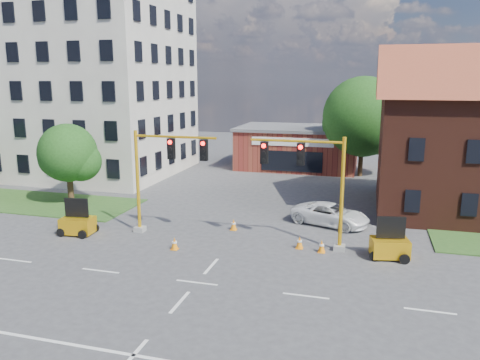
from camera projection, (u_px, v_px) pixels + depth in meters
The scene contains 16 objects.
ground at pixel (197, 283), 21.42m from camera, with size 120.00×120.00×0.00m, color #404042.
grass_verge_nw at pixel (0, 199), 36.10m from camera, with size 22.00×6.00×0.08m, color #29501E.
lane_markings at pixel (170, 313), 18.59m from camera, with size 60.00×36.00×0.01m, color white, non-canonical shape.
office_block at pixel (82, 67), 45.15m from camera, with size 18.40×15.40×20.60m.
brick_shop at pixel (298, 147), 49.18m from camera, with size 12.40×8.40×4.30m.
tree_large at pixel (367, 119), 43.94m from camera, with size 7.92×7.54×9.46m.
tree_nw_front at pixel (71, 155), 34.23m from camera, with size 4.48×4.27×6.00m.
signal_mast_west at pixel (162, 170), 27.39m from camera, with size 5.30×0.60×6.20m.
signal_mast_east at pixel (311, 178), 25.09m from camera, with size 5.30×0.60×6.20m.
trailer_west at pixel (78, 224), 27.99m from camera, with size 1.99×1.45×2.12m.
trailer_east at pixel (390, 246), 24.25m from camera, with size 2.09×1.61×2.13m.
cone_a at pixel (175, 244), 25.52m from camera, with size 0.40×0.40×0.70m.
cone_b at pixel (234, 225), 28.86m from camera, with size 0.40×0.40×0.70m.
cone_c at pixel (322, 246), 25.11m from camera, with size 0.40×0.40×0.70m.
cone_d at pixel (299, 243), 25.69m from camera, with size 0.40×0.40×0.70m.
pickup_white at pixel (330, 214), 29.84m from camera, with size 2.27×4.93×1.37m, color white.
Camera 1 is at (7.30, -18.67, 9.11)m, focal length 35.00 mm.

